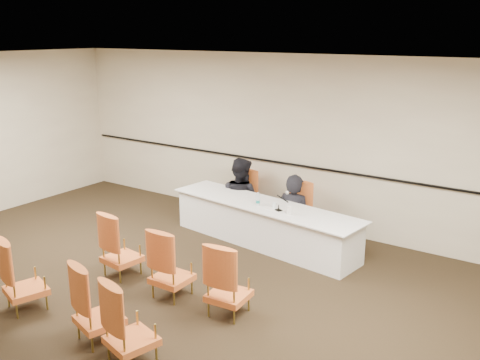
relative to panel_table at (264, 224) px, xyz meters
The scene contains 20 objects.
floor 2.89m from the panel_table, 91.62° to the right, with size 10.00×10.00×0.00m, color black.
ceiling 3.91m from the panel_table, 91.62° to the right, with size 10.00×10.00×0.00m, color white.
wall_back 1.62m from the panel_table, 94.08° to the left, with size 10.00×0.04×3.00m, color #B8A990.
wall_rail 1.33m from the panel_table, 94.23° to the left, with size 9.80×0.04×0.03m, color black.
panel_table is the anchor object (origin of this frame).
panelist_main 0.57m from the panel_table, 60.94° to the left, with size 0.60×0.40×1.66m, color black.
panelist_main_chair 0.58m from the panel_table, 60.94° to the left, with size 0.50×0.50×0.95m, color #B04D1F, non-canonical shape.
panelist_second 1.09m from the panel_table, 144.50° to the left, with size 0.80×0.62×1.64m, color black.
panelist_second_chair 1.10m from the panel_table, 144.50° to the left, with size 0.50×0.50×0.95m, color #B04D1F, non-canonical shape.
papers 0.47m from the panel_table, 22.34° to the right, with size 0.30×0.22×0.00m, color white.
microphone 0.63m from the panel_table, 23.93° to the right, with size 0.11×0.22×0.30m, color black, non-canonical shape.
water_bottle 0.46m from the panel_table, 117.93° to the right, with size 0.06×0.06×0.21m, color #17807C, non-canonical shape.
drinking_glass 0.47m from the panel_table, 20.35° to the right, with size 0.06×0.06×0.10m, color white.
coffee_cup 0.74m from the panel_table, 20.05° to the right, with size 0.09×0.09×0.13m, color silver.
aud_chair_front_left 2.37m from the panel_table, 116.25° to the right, with size 0.50×0.50×0.95m, color #B04D1F, non-canonical shape.
aud_chair_front_mid 2.20m from the panel_table, 91.16° to the right, with size 0.50×0.50×0.95m, color #B04D1F, non-canonical shape.
aud_chair_front_right 2.32m from the panel_table, 68.82° to the right, with size 0.50×0.50×0.95m, color #B04D1F, non-canonical shape.
aud_chair_back_left 3.72m from the panel_table, 110.94° to the right, with size 0.50×0.50×0.95m, color #B04D1F, non-canonical shape.
aud_chair_back_mid 3.44m from the panel_table, 90.45° to the right, with size 0.50×0.50×0.95m, color #B04D1F, non-canonical shape.
aud_chair_back_right 3.58m from the panel_table, 80.83° to the right, with size 0.50×0.50×0.95m, color #B04D1F, non-canonical shape.
Camera 1 is at (4.35, -4.08, 3.36)m, focal length 40.00 mm.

